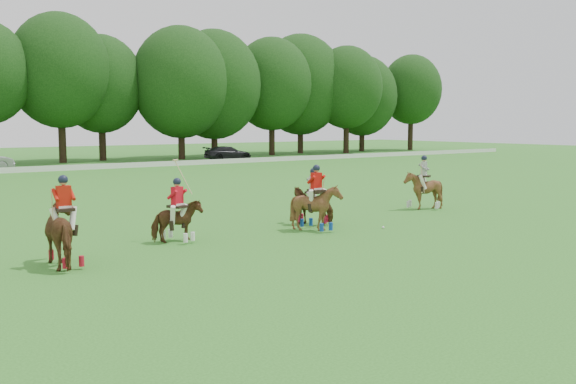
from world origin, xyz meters
TOP-DOWN VIEW (x-y plane):
  - ground at (0.00, 0.00)m, footprint 180.00×180.00m
  - boundary_rail at (0.00, 38.00)m, footprint 120.00×0.10m
  - car_right at (21.60, 42.50)m, footprint 5.15×2.62m
  - polo_red_a at (-7.05, 3.19)m, footprint 1.32×2.13m
  - polo_red_b at (-3.03, 4.52)m, footprint 1.65×1.53m
  - polo_red_c at (1.99, 3.61)m, footprint 1.44×1.59m
  - polo_stripe_a at (2.82, 4.82)m, footprint 1.58×1.82m
  - polo_stripe_b at (9.42, 5.22)m, footprint 2.00×2.06m
  - polo_ball at (4.25, 2.50)m, footprint 0.09×0.09m

SIDE VIEW (x-z plane):
  - ground at x=0.00m, z-range 0.00..0.00m
  - polo_ball at x=4.25m, z-range 0.00..0.09m
  - boundary_rail at x=0.00m, z-range 0.00..0.44m
  - car_right at x=21.60m, z-range 0.00..1.43m
  - polo_red_b at x=-3.03m, z-range -0.59..2.05m
  - polo_stripe_a at x=2.82m, z-range -0.31..1.84m
  - polo_red_c at x=1.99m, z-range -0.33..2.05m
  - polo_stripe_b at x=9.42m, z-range -0.33..2.09m
  - polo_red_a at x=-7.05m, z-range -0.32..2.15m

